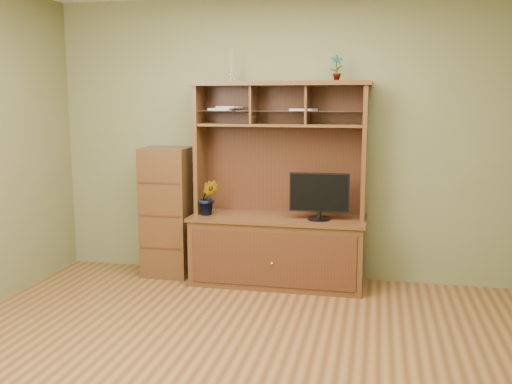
% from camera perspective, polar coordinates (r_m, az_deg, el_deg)
% --- Properties ---
extents(room, '(4.54, 4.04, 2.74)m').
position_cam_1_polar(room, '(3.60, -2.80, 3.12)').
color(room, '#563518').
rests_on(room, ground).
extents(media_hutch, '(1.66, 0.61, 1.90)m').
position_cam_1_polar(media_hutch, '(5.40, 2.22, -3.75)').
color(media_hutch, '#452813').
rests_on(media_hutch, room).
extents(monitor, '(0.54, 0.21, 0.43)m').
position_cam_1_polar(monitor, '(5.20, 6.34, -0.33)').
color(monitor, black).
rests_on(monitor, media_hutch).
extents(orchid_plant, '(0.21, 0.18, 0.34)m').
position_cam_1_polar(orchid_plant, '(5.41, -4.81, -0.55)').
color(orchid_plant, '#33551D').
rests_on(orchid_plant, media_hutch).
extents(top_plant, '(0.14, 0.11, 0.24)m').
position_cam_1_polar(top_plant, '(5.28, 8.05, 12.21)').
color(top_plant, '#305F21').
rests_on(top_plant, media_hutch).
extents(reed_diffuser, '(0.06, 0.06, 0.30)m').
position_cam_1_polar(reed_diffuser, '(5.44, -2.45, 12.21)').
color(reed_diffuser, silver).
rests_on(reed_diffuser, media_hutch).
extents(magazines, '(1.03, 0.22, 0.04)m').
position_cam_1_polar(magazines, '(5.39, -0.56, 8.33)').
color(magazines, silver).
rests_on(magazines, media_hutch).
extents(side_cabinet, '(0.45, 0.42, 1.27)m').
position_cam_1_polar(side_cabinet, '(5.71, -8.82, -1.96)').
color(side_cabinet, '#452813').
rests_on(side_cabinet, room).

